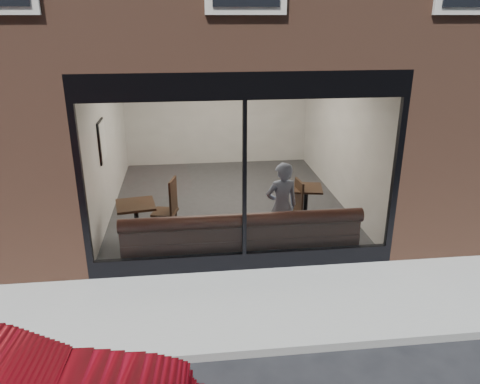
{
  "coord_description": "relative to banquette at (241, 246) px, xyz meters",
  "views": [
    {
      "loc": [
        -0.87,
        -4.69,
        3.96
      ],
      "look_at": [
        -0.03,
        2.4,
        1.24
      ],
      "focal_mm": 35.0,
      "sensor_mm": 36.0,
      "label": 1
    }
  ],
  "objects": [
    {
      "name": "cafe_chair_left",
      "position": [
        -1.35,
        1.6,
        0.01
      ],
      "size": [
        0.56,
        0.56,
        0.04
      ],
      "primitive_type": "cube",
      "rotation": [
        0.0,
        0.0,
        2.89
      ],
      "color": "#321F13",
      "rests_on": "cafe_floor"
    },
    {
      "name": "person",
      "position": [
        0.74,
        0.27,
        0.58
      ],
      "size": [
        0.65,
        0.48,
        1.62
      ],
      "primitive_type": "imported",
      "rotation": [
        0.0,
        0.0,
        3.31
      ],
      "color": "#8B98B7",
      "rests_on": "cafe_floor"
    },
    {
      "name": "host_building_pier_right",
      "position": [
        3.75,
        5.55,
        1.38
      ],
      "size": [
        2.5,
        12.0,
        3.2
      ],
      "primitive_type": "cube",
      "color": "brown",
      "rests_on": "ground"
    },
    {
      "name": "cafe_table_right",
      "position": [
        1.46,
        1.31,
        0.52
      ],
      "size": [
        0.71,
        0.71,
        0.04
      ],
      "primitive_type": "cube",
      "rotation": [
        0.0,
        0.0,
        -0.19
      ],
      "color": "#321F13",
      "rests_on": "cafe_floor"
    },
    {
      "name": "cafe_floor",
      "position": [
        0.0,
        2.55,
        -0.21
      ],
      "size": [
        6.0,
        6.0,
        0.0
      ],
      "primitive_type": "plane",
      "color": "#2D2D30",
      "rests_on": "ground"
    },
    {
      "name": "cafe_ceiling",
      "position": [
        0.0,
        2.55,
        2.97
      ],
      "size": [
        6.0,
        6.0,
        0.0
      ],
      "primitive_type": "plane",
      "rotation": [
        3.14,
        0.0,
        0.0
      ],
      "color": "white",
      "rests_on": "host_building_upper"
    },
    {
      "name": "storefront_kick",
      "position": [
        0.0,
        -0.4,
        -0.08
      ],
      "size": [
        5.0,
        0.1,
        0.3
      ],
      "primitive_type": "cube",
      "color": "black",
      "rests_on": "ground"
    },
    {
      "name": "wall_poster",
      "position": [
        -2.45,
        1.78,
        1.47
      ],
      "size": [
        0.02,
        0.56,
        0.74
      ],
      "primitive_type": "cube",
      "color": "white",
      "rests_on": "cafe_wall_left"
    },
    {
      "name": "cafe_wall_back",
      "position": [
        0.0,
        5.54,
        1.37
      ],
      "size": [
        5.0,
        0.0,
        5.0
      ],
      "primitive_type": "plane",
      "rotation": [
        1.57,
        0.0,
        0.0
      ],
      "color": "beige",
      "rests_on": "ground"
    },
    {
      "name": "kerb_near",
      "position": [
        0.0,
        -2.5,
        -0.17
      ],
      "size": [
        40.0,
        0.1,
        0.12
      ],
      "primitive_type": "cube",
      "color": "gray",
      "rests_on": "ground"
    },
    {
      "name": "cafe_chair_right",
      "position": [
        1.09,
        1.16,
        0.01
      ],
      "size": [
        0.48,
        0.48,
        0.04
      ],
      "primitive_type": "cube",
      "rotation": [
        0.0,
        0.0,
        3.25
      ],
      "color": "#321F13",
      "rests_on": "cafe_floor"
    },
    {
      "name": "cafe_wall_right",
      "position": [
        2.49,
        2.55,
        1.37
      ],
      "size": [
        0.0,
        6.0,
        6.0
      ],
      "primitive_type": "plane",
      "rotation": [
        1.57,
        0.0,
        -1.57
      ],
      "color": "beige",
      "rests_on": "ground"
    },
    {
      "name": "host_building_backfill",
      "position": [
        0.0,
        8.55,
        1.38
      ],
      "size": [
        5.0,
        6.0,
        3.2
      ],
      "primitive_type": "cube",
      "color": "brown",
      "rests_on": "ground"
    },
    {
      "name": "ground",
      "position": [
        0.0,
        -2.45,
        -0.23
      ],
      "size": [
        120.0,
        120.0,
        0.0
      ],
      "primitive_type": "plane",
      "color": "black",
      "rests_on": "ground"
    },
    {
      "name": "cafe_table_left",
      "position": [
        -1.83,
        0.82,
        0.52
      ],
      "size": [
        0.78,
        0.78,
        0.04
      ],
      "primitive_type": "cube",
      "rotation": [
        0.0,
        0.0,
        0.17
      ],
      "color": "#321F13",
      "rests_on": "cafe_floor"
    },
    {
      "name": "cafe_wall_left",
      "position": [
        -2.49,
        2.55,
        1.37
      ],
      "size": [
        0.0,
        6.0,
        6.0
      ],
      "primitive_type": "plane",
      "rotation": [
        1.57,
        0.0,
        1.57
      ],
      "color": "beige",
      "rests_on": "ground"
    },
    {
      "name": "storefront_header",
      "position": [
        0.0,
        -0.4,
        2.77
      ],
      "size": [
        5.0,
        0.1,
        0.4
      ],
      "primitive_type": "cube",
      "color": "black",
      "rests_on": "host_building_upper"
    },
    {
      "name": "storefront_mullion",
      "position": [
        0.0,
        -0.4,
        1.32
      ],
      "size": [
        0.06,
        0.1,
        2.5
      ],
      "primitive_type": "cube",
      "color": "black",
      "rests_on": "storefront_kick"
    },
    {
      "name": "banquette",
      "position": [
        0.0,
        0.0,
        0.0
      ],
      "size": [
        4.0,
        0.55,
        0.45
      ],
      "primitive_type": "cube",
      "color": "#331812",
      "rests_on": "cafe_floor"
    },
    {
      "name": "host_building_pier_left",
      "position": [
        -3.75,
        5.55,
        1.38
      ],
      "size": [
        2.5,
        12.0,
        3.2
      ],
      "primitive_type": "cube",
      "color": "brown",
      "rests_on": "ground"
    },
    {
      "name": "sidewalk_near",
      "position": [
        0.0,
        -1.45,
        -0.22
      ],
      "size": [
        40.0,
        2.0,
        0.01
      ],
      "primitive_type": "cube",
      "color": "gray",
      "rests_on": "ground"
    },
    {
      "name": "storefront_glass",
      "position": [
        0.0,
        -0.43,
        1.33
      ],
      "size": [
        4.8,
        0.0,
        4.8
      ],
      "primitive_type": "plane",
      "rotation": [
        1.57,
        0.0,
        0.0
      ],
      "color": "white",
      "rests_on": "storefront_kick"
    }
  ]
}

